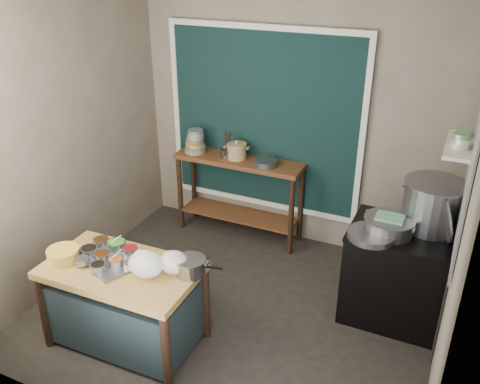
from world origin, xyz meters
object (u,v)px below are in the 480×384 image
at_px(yellow_basin, 63,254).
at_px(ceramic_crock, 237,152).
at_px(stove_block, 399,276).
at_px(steamer, 389,226).
at_px(back_counter, 239,197).
at_px(stock_pot, 433,205).
at_px(saucepan, 191,266).
at_px(condiment_tray, 111,259).
at_px(prep_table, 125,305).
at_px(utensil_cup, 227,153).

height_order(yellow_basin, ceramic_crock, ceramic_crock).
distance_m(stove_block, steamer, 0.55).
height_order(back_counter, stock_pot, stock_pot).
height_order(stove_block, yellow_basin, same).
relative_size(saucepan, ceramic_crock, 1.10).
bearing_deg(stock_pot, stove_block, -135.01).
distance_m(stove_block, stock_pot, 0.71).
distance_m(ceramic_crock, steamer, 1.97).
bearing_deg(stock_pot, ceramic_crock, 165.11).
xyz_separation_m(saucepan, ceramic_crock, (-0.48, 1.87, 0.21)).
xyz_separation_m(condiment_tray, ceramic_crock, (0.21, 1.97, 0.26)).
bearing_deg(stove_block, back_counter, 158.98).
bearing_deg(steamer, saucepan, -141.23).
height_order(saucepan, steamer, steamer).
distance_m(prep_table, stove_block, 2.39).
relative_size(stove_block, utensil_cup, 5.73).
relative_size(condiment_tray, steamer, 1.25).
xyz_separation_m(stove_block, ceramic_crock, (-1.93, 0.72, 0.60)).
bearing_deg(stove_block, stock_pot, 44.99).
xyz_separation_m(back_counter, stock_pot, (2.07, -0.56, 0.62)).
relative_size(yellow_basin, steamer, 0.60).
bearing_deg(utensil_cup, back_counter, 9.62).
distance_m(prep_table, ceramic_crock, 2.13).
bearing_deg(saucepan, steamer, 26.39).
bearing_deg(ceramic_crock, utensil_cup, -170.90).
height_order(condiment_tray, stock_pot, stock_pot).
height_order(condiment_tray, steamer, steamer).
xyz_separation_m(condiment_tray, stock_pot, (2.31, 1.42, 0.33)).
bearing_deg(yellow_basin, ceramic_crock, 75.23).
bearing_deg(steamer, utensil_cup, 157.26).
bearing_deg(prep_table, back_counter, 86.09).
relative_size(yellow_basin, utensil_cup, 1.65).
relative_size(yellow_basin, stock_pot, 0.48).
distance_m(saucepan, steamer, 1.69).
distance_m(condiment_tray, ceramic_crock, 2.00).
distance_m(yellow_basin, stock_pot, 3.10).
bearing_deg(ceramic_crock, steamer, -24.43).
bearing_deg(utensil_cup, steamer, -22.74).
bearing_deg(back_counter, yellow_basin, -105.38).
bearing_deg(utensil_cup, ceramic_crock, 9.10).
relative_size(prep_table, yellow_basin, 4.81).
relative_size(utensil_cup, steamer, 0.36).
height_order(condiment_tray, utensil_cup, utensil_cup).
height_order(stove_block, utensil_cup, utensil_cup).
height_order(yellow_basin, utensil_cup, utensil_cup).
relative_size(condiment_tray, utensil_cup, 3.42).
bearing_deg(prep_table, stock_pot, 33.01).
height_order(yellow_basin, saucepan, saucepan).
relative_size(saucepan, utensil_cup, 1.58).
relative_size(back_counter, ceramic_crock, 6.39).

